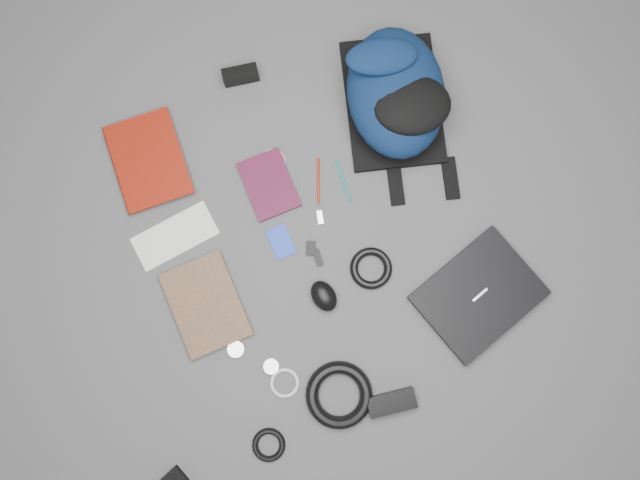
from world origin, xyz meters
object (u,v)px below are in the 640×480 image
object	(u,v)px
comic_book	(175,318)
dvd_case	(269,185)
laptop	(479,295)
power_brick	(392,402)
textbook_red	(115,172)
compact_camera	(241,75)
mouse	(324,296)
backpack	(396,93)

from	to	relation	value
comic_book	dvd_case	world-z (taller)	comic_book
laptop	comic_book	bearing A→B (deg)	144.53
power_brick	comic_book	bearing A→B (deg)	145.35
dvd_case	power_brick	xyz separation A→B (m)	(0.11, -0.69, 0.01)
textbook_red	compact_camera	bearing A→B (deg)	19.36
textbook_red	comic_book	size ratio (longest dim) A/B	1.04
laptop	mouse	world-z (taller)	mouse
textbook_red	dvd_case	bearing A→B (deg)	-23.76
mouse	power_brick	bearing A→B (deg)	-88.54
laptop	compact_camera	bearing A→B (deg)	96.90
laptop	mouse	bearing A→B (deg)	140.67
laptop	comic_book	distance (m)	0.86
textbook_red	mouse	xyz separation A→B (m)	(0.44, -0.54, 0.01)
backpack	textbook_red	world-z (taller)	backpack
compact_camera	mouse	size ratio (longest dim) A/B	1.12
compact_camera	dvd_case	bearing A→B (deg)	-87.67
mouse	power_brick	size ratio (longest dim) A/B	0.69
laptop	compact_camera	distance (m)	0.93
textbook_red	mouse	bearing A→B (deg)	-49.79
comic_book	dvd_case	distance (m)	0.46
backpack	compact_camera	world-z (taller)	backpack
backpack	power_brick	bearing A→B (deg)	-97.34
mouse	power_brick	distance (m)	0.35
dvd_case	compact_camera	distance (m)	0.33
power_brick	textbook_red	bearing A→B (deg)	126.76
dvd_case	mouse	bearing A→B (deg)	-86.23
backpack	dvd_case	xyz separation A→B (m)	(-0.42, -0.11, -0.08)
textbook_red	comic_book	world-z (taller)	textbook_red
power_brick	laptop	bearing A→B (deg)	36.08
laptop	textbook_red	size ratio (longest dim) A/B	1.18
textbook_red	power_brick	distance (m)	1.02
laptop	dvd_case	xyz separation A→B (m)	(-0.45, 0.50, -0.01)
comic_book	power_brick	size ratio (longest dim) A/B	1.94
mouse	laptop	bearing A→B (deg)	-30.71
mouse	backpack	bearing A→B (deg)	39.22
dvd_case	mouse	xyz separation A→B (m)	(0.04, -0.36, 0.02)
laptop	compact_camera	size ratio (longest dim) A/B	3.07
compact_camera	comic_book	bearing A→B (deg)	-116.35
backpack	dvd_case	bearing A→B (deg)	-152.03
laptop	mouse	size ratio (longest dim) A/B	3.44
textbook_red	laptop	bearing A→B (deg)	-37.94
compact_camera	textbook_red	bearing A→B (deg)	-153.82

